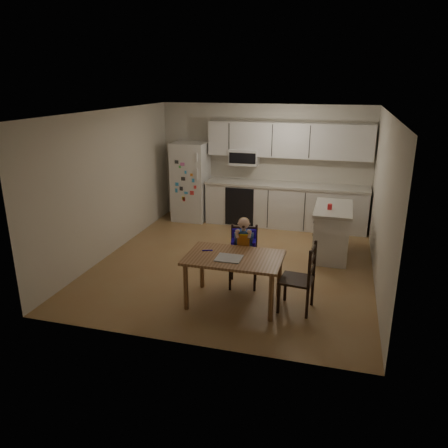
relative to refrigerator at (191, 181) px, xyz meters
name	(u,v)px	position (x,y,z in m)	size (l,w,h in m)	color
room	(243,185)	(1.55, -1.67, 0.40)	(4.52, 5.01, 2.51)	#9A6D3F
refrigerator	(191,181)	(0.00, 0.00, 0.00)	(0.72, 0.70, 1.70)	silver
kitchen_run	(285,185)	(2.05, 0.09, 0.03)	(3.37, 0.62, 2.15)	silver
kitchen_island	(332,231)	(3.09, -1.37, -0.40)	(0.63, 1.20, 0.88)	silver
red_cup	(330,207)	(3.03, -1.53, 0.08)	(0.08, 0.08, 0.10)	red
dining_table	(234,263)	(1.87, -3.52, -0.25)	(1.30, 0.84, 0.70)	brown
napkin	(229,258)	(1.83, -3.61, -0.15)	(0.34, 0.29, 0.01)	#A2A2A7
toddler_spoon	(207,250)	(1.45, -3.43, -0.14)	(0.02, 0.02, 0.12)	#200EC1
chair_booster	(244,244)	(1.86, -2.91, -0.21)	(0.46, 0.46, 1.07)	black
chair_side	(304,274)	(2.82, -3.48, -0.31)	(0.46, 0.46, 0.95)	black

